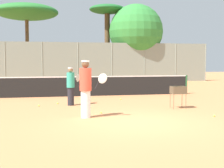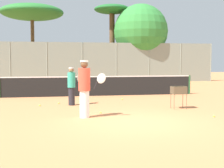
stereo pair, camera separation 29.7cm
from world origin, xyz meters
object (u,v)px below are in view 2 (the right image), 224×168
at_px(player_white_outfit, 72,86).
at_px(player_red_cap, 85,88).
at_px(parked_car, 88,73).
at_px(tennis_net, 100,86).
at_px(ball_cart, 179,92).

bearing_deg(player_white_outfit, player_red_cap, -133.03).
bearing_deg(player_red_cap, parked_car, 99.19).
relative_size(tennis_net, player_white_outfit, 6.48).
distance_m(tennis_net, player_white_outfit, 3.76).
height_order(player_white_outfit, player_red_cap, player_red_cap).
xyz_separation_m(ball_cart, parked_car, (-1.51, 20.00, -0.00)).
bearing_deg(tennis_net, parked_car, 86.51).
distance_m(player_red_cap, ball_cart, 4.05).
bearing_deg(parked_car, tennis_net, -93.49).
bearing_deg(parked_car, player_red_cap, -96.21).
height_order(ball_cart, parked_car, parked_car).
bearing_deg(player_white_outfit, tennis_net, 15.34).
bearing_deg(ball_cart, player_white_outfit, 157.37).
relative_size(player_red_cap, ball_cart, 2.15).
bearing_deg(ball_cart, tennis_net, 115.59).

